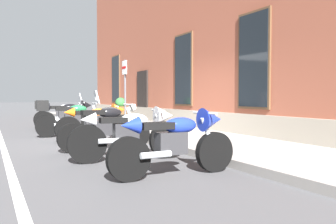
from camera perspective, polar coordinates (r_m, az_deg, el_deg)
The scene contains 13 objects.
ground_plane at distance 9.81m, azimuth -5.77°, elevation -4.34°, with size 140.00×140.00×0.00m, color #424244.
sidewalk at distance 10.35m, azimuth 1.15°, elevation -3.57°, with size 31.88×2.67×0.14m, color gray.
lane_stripe at distance 9.17m, azimuth -24.86°, elevation -5.00°, with size 31.88×0.12×0.01m, color silver.
brick_pub_facade at distance 13.64m, azimuth 20.29°, elevation 15.28°, with size 25.88×7.20×8.46m.
motorcycle_silver_touring at distance 13.90m, azimuth -16.82°, elevation -0.19°, with size 0.68×2.13×1.30m.
motorcycle_black_sport at distance 12.40m, azimuth -15.48°, elevation -0.36°, with size 0.62×2.08×1.05m.
motorcycle_green_touring at distance 10.75m, azimuth -15.37°, elevation -0.82°, with size 0.62×2.17×1.34m.
motorcycle_orange_sport at distance 9.48m, azimuth -11.09°, elevation -1.32°, with size 0.62×2.05×0.98m.
motorcycle_black_naked at distance 7.83m, azimuth -9.76°, elevation -2.47°, with size 0.62×2.08×1.00m.
motorcycle_white_sport at distance 6.51m, azimuth -5.63°, elevation -2.99°, with size 0.62×2.17×0.98m.
motorcycle_blue_sport at distance 5.21m, azimuth 1.77°, elevation -4.31°, with size 0.62×2.03×0.99m.
parking_sign at distance 11.69m, azimuth -6.90°, elevation 4.51°, with size 0.36×0.07×2.21m.
barrel_planter at distance 13.93m, azimuth -7.60°, elevation -0.01°, with size 0.61×0.61×0.98m.
Camera 1 is at (9.09, -3.49, 1.16)m, focal length 38.17 mm.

